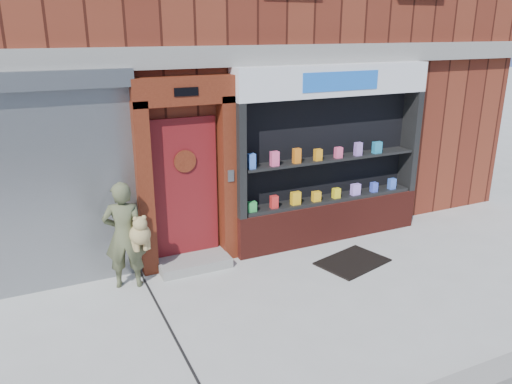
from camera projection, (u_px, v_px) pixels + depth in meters
ground at (289, 309)px, 6.60m from camera, size 80.00×80.00×0.00m
building at (156, 5)px, 10.51m from camera, size 12.00×8.16×8.00m
shutter_bay at (19, 175)px, 6.52m from camera, size 3.10×0.30×3.04m
red_door_bay at (187, 175)px, 7.45m from camera, size 1.52×0.58×2.90m
pharmacy_bay at (330, 163)px, 8.44m from camera, size 3.50×0.41×3.00m
woman at (126, 235)px, 6.97m from camera, size 0.67×0.52×1.57m
doormat at (352, 262)px, 7.91m from camera, size 1.22×1.00×0.03m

